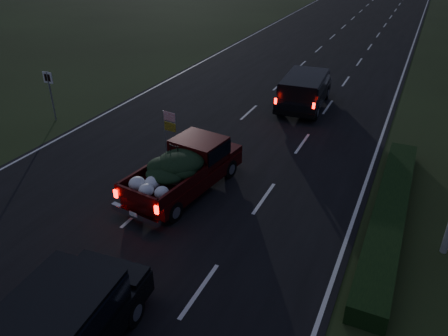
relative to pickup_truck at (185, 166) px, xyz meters
The scene contains 6 objects.
ground 2.26m from the pickup_truck, 112.02° to the right, with size 120.00×120.00×0.00m, color black.
road_asphalt 2.25m from the pickup_truck, 112.02° to the right, with size 14.00×120.00×0.02m, color black.
hedge_row 7.16m from the pickup_truck, ahead, with size 1.00×10.00×0.60m, color black.
route_sign 9.80m from the pickup_truck, 161.40° to the left, with size 0.55×0.08×2.50m.
pickup_truck is the anchor object (origin of this frame).
lead_suv 10.19m from the pickup_truck, 80.96° to the left, with size 2.42×5.15×1.44m.
Camera 1 is at (7.81, -10.07, 8.53)m, focal length 35.00 mm.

